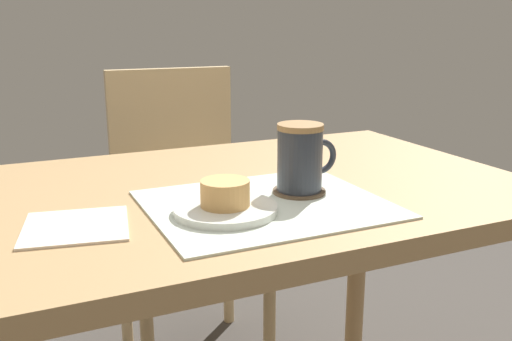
{
  "coord_description": "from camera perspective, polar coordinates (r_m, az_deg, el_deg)",
  "views": [
    {
      "loc": [
        -0.36,
        -0.94,
        1.03
      ],
      "look_at": [
        0.03,
        -0.09,
        0.78
      ],
      "focal_mm": 40.0,
      "sensor_mm": 36.0,
      "label": 1
    }
  ],
  "objects": [
    {
      "name": "wooden_chair",
      "position": [
        1.75,
        -7.26,
        -3.19
      ],
      "size": [
        0.44,
        0.44,
        0.89
      ],
      "rotation": [
        0.0,
        0.0,
        3.1
      ],
      "color": "#D1B27F",
      "rests_on": "ground_plane"
    },
    {
      "name": "dining_table",
      "position": [
        1.08,
        -3.24,
        -6.28
      ],
      "size": [
        1.13,
        0.69,
        0.73
      ],
      "color": "tan",
      "rests_on": "ground_plane"
    },
    {
      "name": "paper_napkin",
      "position": [
        0.89,
        -17.57,
        -5.34
      ],
      "size": [
        0.17,
        0.17,
        0.0
      ],
      "primitive_type": "cube",
      "rotation": [
        0.0,
        0.0,
        -0.18
      ],
      "color": "silver",
      "rests_on": "dining_table"
    },
    {
      "name": "coffee_mug",
      "position": [
        0.99,
        4.52,
        1.33
      ],
      "size": [
        0.11,
        0.08,
        0.12
      ],
      "color": "#2D333D",
      "rests_on": "coffee_coaster"
    },
    {
      "name": "coffee_coaster",
      "position": [
        1.0,
        4.33,
        -2.08
      ],
      "size": [
        0.09,
        0.09,
        0.0
      ],
      "primitive_type": "cylinder",
      "color": "brown",
      "rests_on": "placemat"
    },
    {
      "name": "pastry",
      "position": [
        0.89,
        -3.11,
        -2.27
      ],
      "size": [
        0.08,
        0.08,
        0.04
      ],
      "primitive_type": "cylinder",
      "color": "#E0A860",
      "rests_on": "pastry_plate"
    },
    {
      "name": "pastry_plate",
      "position": [
        0.89,
        -3.09,
        -3.9
      ],
      "size": [
        0.16,
        0.16,
        0.01
      ],
      "primitive_type": "cylinder",
      "color": "silver",
      "rests_on": "placemat"
    },
    {
      "name": "placemat",
      "position": [
        0.94,
        1.01,
        -3.39
      ],
      "size": [
        0.38,
        0.32,
        0.0
      ],
      "primitive_type": "cube",
      "color": "silver",
      "rests_on": "dining_table"
    }
  ]
}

